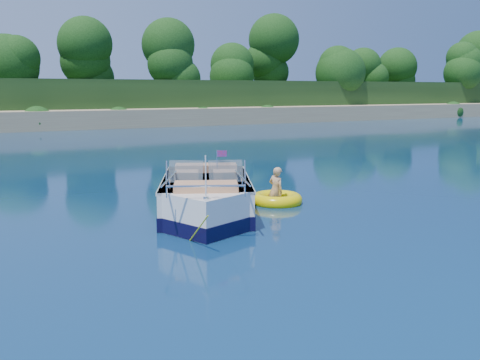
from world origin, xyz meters
The scene contains 6 objects.
ground centered at (0.00, 0.00, 0.00)m, with size 160.00×160.00×0.00m, color #092040.
shoreline centered at (0.00, 63.77, 0.98)m, with size 170.00×59.00×6.00m.
treeline centered at (0.04, 41.01, 5.55)m, with size 150.00×7.12×8.19m.
motorboat centered at (0.59, 3.38, 0.40)m, with size 3.73×5.73×2.04m.
tow_tube centered at (2.92, 3.81, 0.10)m, with size 1.81×1.81×0.38m.
boy centered at (2.91, 3.88, 0.00)m, with size 0.50×0.33×1.36m, color tan.
Camera 1 is at (-4.72, -8.59, 3.11)m, focal length 40.00 mm.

